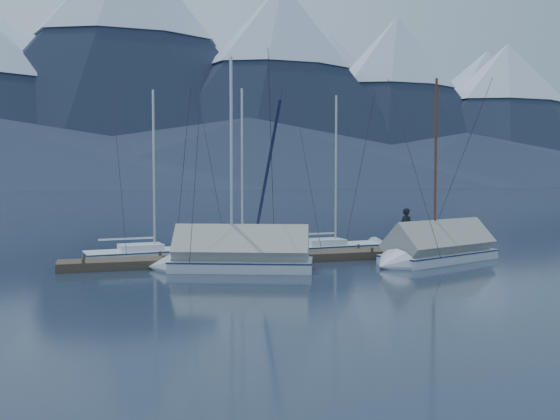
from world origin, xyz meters
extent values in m
plane|color=black|center=(0.00, 0.00, 0.00)|extent=(1000.00, 1000.00, 0.00)
cone|color=#475675|center=(40.00, 430.00, 70.00)|extent=(330.00, 330.00, 140.00)
cone|color=silver|center=(40.00, 430.00, 111.10)|extent=(142.76, 142.76, 58.80)
cone|color=#475675|center=(180.00, 445.00, 62.50)|extent=(308.00, 308.00, 125.00)
cone|color=silver|center=(180.00, 445.00, 99.25)|extent=(133.24, 133.24, 52.50)
cone|color=#475675|center=(320.00, 425.00, 57.50)|extent=(286.00, 286.00, 115.00)
cone|color=silver|center=(320.00, 425.00, 91.35)|extent=(123.72, 123.72, 48.30)
cone|color=#192133|center=(10.00, 310.00, 67.50)|extent=(228.00, 228.00, 135.00)
cone|color=#192133|center=(90.00, 290.00, 55.00)|extent=(190.00, 190.00, 110.00)
cone|color=silver|center=(90.00, 290.00, 87.40)|extent=(82.19, 82.19, 46.20)
cone|color=#192133|center=(165.00, 300.00, 50.00)|extent=(182.40, 182.40, 100.00)
cone|color=silver|center=(165.00, 300.00, 79.50)|extent=(78.91, 78.91, 42.00)
cone|color=#192133|center=(240.00, 295.00, 44.00)|extent=(197.60, 197.60, 88.00)
cone|color=silver|center=(240.00, 295.00, 70.02)|extent=(85.48, 85.48, 36.96)
cone|color=#192133|center=(60.00, 245.00, 16.00)|extent=(390.00, 390.00, 32.00)
cone|color=#192133|center=(180.00, 250.00, 14.00)|extent=(364.00, 364.00, 28.00)
cube|color=#382D23|center=(0.00, 2.00, 0.17)|extent=(18.00, 1.50, 0.34)
cube|color=black|center=(-6.00, 2.00, -0.05)|extent=(3.00, 1.30, 0.30)
cube|color=black|center=(0.00, 2.00, -0.05)|extent=(3.00, 1.30, 0.30)
cube|color=black|center=(6.00, 2.00, -0.05)|extent=(3.00, 1.30, 0.30)
cylinder|color=#382D23|center=(-8.00, 2.70, 0.35)|extent=(0.12, 0.12, 0.35)
cylinder|color=#382D23|center=(-8.00, 1.30, 0.35)|extent=(0.12, 0.12, 0.35)
cylinder|color=#382D23|center=(-5.00, 2.70, 0.35)|extent=(0.12, 0.12, 0.35)
cylinder|color=#382D23|center=(-5.00, 1.30, 0.35)|extent=(0.12, 0.12, 0.35)
cylinder|color=#382D23|center=(-2.00, 2.70, 0.35)|extent=(0.12, 0.12, 0.35)
cylinder|color=#382D23|center=(-2.00, 1.30, 0.35)|extent=(0.12, 0.12, 0.35)
cylinder|color=#382D23|center=(1.00, 2.70, 0.35)|extent=(0.12, 0.12, 0.35)
cylinder|color=#382D23|center=(1.00, 1.30, 0.35)|extent=(0.12, 0.12, 0.35)
cylinder|color=#382D23|center=(4.00, 2.70, 0.35)|extent=(0.12, 0.12, 0.35)
cylinder|color=#382D23|center=(4.00, 1.30, 0.35)|extent=(0.12, 0.12, 0.35)
cylinder|color=#382D23|center=(7.00, 2.70, 0.35)|extent=(0.12, 0.12, 0.35)
cylinder|color=#382D23|center=(7.00, 1.30, 0.35)|extent=(0.12, 0.12, 0.35)
cube|color=white|center=(-5.40, 4.49, 0.11)|extent=(5.46, 2.43, 0.58)
cube|color=white|center=(-5.40, 4.49, -0.16)|extent=(4.58, 1.54, 0.26)
cube|color=navy|center=(-5.40, 4.49, 0.35)|extent=(5.52, 2.45, 0.05)
cone|color=white|center=(-2.39, 4.88, 0.11)|extent=(1.18, 1.80, 1.69)
cube|color=white|center=(-5.66, 4.45, 0.53)|extent=(1.99, 1.46, 0.26)
cylinder|color=#B2B7BF|center=(-5.05, 4.53, 3.92)|extent=(0.11, 0.11, 7.04)
cylinder|color=#B2B7BF|center=(-6.27, 4.37, 0.92)|extent=(2.37, 0.39, 0.08)
cylinder|color=#26262B|center=(-3.74, 4.70, 3.92)|extent=(0.37, 2.64, 7.05)
cube|color=silver|center=(-1.38, 4.54, 0.11)|extent=(5.73, 3.03, 0.60)
cube|color=silver|center=(-1.38, 4.54, -0.16)|extent=(4.75, 2.05, 0.27)
cube|color=#171946|center=(-1.38, 4.54, 0.36)|extent=(5.79, 3.06, 0.05)
cone|color=silver|center=(1.67, 5.27, 0.11)|extent=(1.38, 1.93, 1.75)
cube|color=silver|center=(-1.65, 4.48, 0.55)|extent=(2.15, 1.68, 0.27)
cylinder|color=#B2B7BF|center=(-1.03, 4.62, 4.05)|extent=(0.11, 0.11, 7.28)
cylinder|color=#B2B7BF|center=(-2.27, 4.33, 0.96)|extent=(2.41, 0.65, 0.08)
cylinder|color=#26262B|center=(0.30, 4.94, 4.05)|extent=(0.66, 2.68, 7.29)
cube|color=silver|center=(3.12, 4.15, 0.11)|extent=(5.46, 2.25, 0.59)
cube|color=silver|center=(3.12, 4.15, -0.16)|extent=(4.59, 1.39, 0.27)
cube|color=#182E4A|center=(3.12, 4.15, 0.35)|extent=(5.51, 2.28, 0.05)
cone|color=silver|center=(6.16, 4.43, 0.11)|extent=(1.13, 1.78, 1.70)
cube|color=silver|center=(2.85, 4.13, 0.53)|extent=(1.97, 1.41, 0.27)
cylinder|color=#B2B7BF|center=(3.47, 4.19, 3.95)|extent=(0.11, 0.11, 7.09)
cylinder|color=#B2B7BF|center=(2.23, 4.07, 0.93)|extent=(2.39, 0.30, 0.08)
cylinder|color=#26262B|center=(4.79, 4.31, 3.95)|extent=(0.27, 2.67, 7.10)
cube|color=silver|center=(6.51, -0.08, 0.11)|extent=(6.01, 3.89, 0.60)
cube|color=silver|center=(6.51, -0.08, -0.16)|extent=(4.90, 2.74, 0.27)
cube|color=#1A1E50|center=(6.51, -0.08, 0.37)|extent=(6.07, 3.93, 0.05)
cone|color=silver|center=(3.47, -1.23, 0.11)|extent=(1.62, 2.16, 1.93)
cylinder|color=#592819|center=(6.16, -0.21, 4.07)|extent=(0.11, 0.11, 7.31)
cylinder|color=#592819|center=(7.36, 0.24, 0.96)|extent=(2.41, 0.98, 0.08)
cylinder|color=#26262B|center=(4.84, -0.71, 4.07)|extent=(1.03, 2.68, 7.32)
cube|color=gray|center=(6.51, -0.08, 0.78)|extent=(5.76, 3.82, 2.05)
cube|color=silver|center=(-2.18, -0.05, 0.12)|extent=(5.73, 3.73, 0.64)
cube|color=silver|center=(-2.18, -0.05, -0.17)|extent=(4.67, 2.63, 0.29)
cube|color=navy|center=(-2.18, -0.05, 0.39)|extent=(5.79, 3.77, 0.06)
cone|color=silver|center=(-5.10, 1.07, 0.12)|extent=(1.65, 2.11, 1.85)
cylinder|color=#B2B7BF|center=(-2.54, 0.09, 4.29)|extent=(0.12, 0.12, 7.72)
cylinder|color=#B2B7BF|center=(-1.28, -0.39, 1.01)|extent=(2.30, 0.95, 0.09)
cylinder|color=#26262B|center=(-3.80, 0.57, 4.29)|extent=(0.99, 2.55, 7.72)
cube|color=#A2A298|center=(-2.18, -0.05, 0.82)|extent=(5.49, 3.67, 1.96)
imported|color=black|center=(6.15, 2.13, 1.27)|extent=(0.62, 0.78, 1.86)
camera|label=1|loc=(-7.43, -22.12, 3.52)|focal=38.00mm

